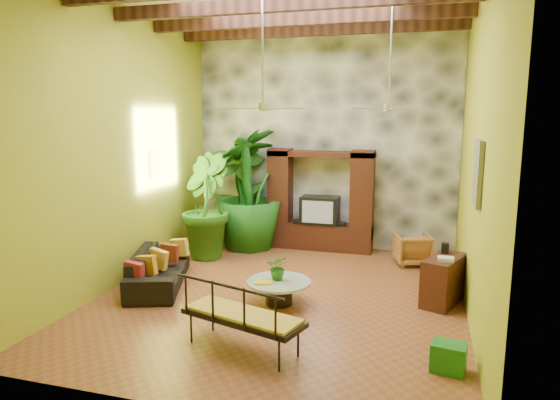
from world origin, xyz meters
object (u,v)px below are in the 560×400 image
(entertainment_center, at_px, (320,208))
(wicker_armchair, at_px, (413,249))
(tall_plant_a, at_px, (238,192))
(green_bin, at_px, (448,357))
(ceiling_fan_front, at_px, (263,94))
(ceiling_fan_back, at_px, (389,96))
(sofa, at_px, (159,269))
(tall_plant_b, at_px, (204,205))
(iron_bench, at_px, (241,314))
(coffee_table, at_px, (279,289))
(side_console, at_px, (444,280))
(tall_plant_c, at_px, (249,189))

(entertainment_center, height_order, wicker_armchair, entertainment_center)
(tall_plant_a, distance_m, green_bin, 6.86)
(entertainment_center, height_order, ceiling_fan_front, ceiling_fan_front)
(ceiling_fan_back, xyz_separation_m, sofa, (-3.90, -1.32, -3.09))
(ceiling_fan_back, distance_m, green_bin, 4.58)
(ceiling_fan_front, xyz_separation_m, sofa, (-2.10, 0.28, -3.09))
(ceiling_fan_front, bearing_deg, tall_plant_b, 133.04)
(tall_plant_a, height_order, green_bin, tall_plant_a)
(sofa, height_order, tall_plant_b, tall_plant_b)
(ceiling_fan_front, bearing_deg, iron_bench, -81.81)
(ceiling_fan_back, distance_m, coffee_table, 3.84)
(wicker_armchair, bearing_deg, ceiling_fan_front, 35.30)
(iron_bench, height_order, green_bin, iron_bench)
(tall_plant_a, distance_m, coffee_table, 4.13)
(side_console, bearing_deg, ceiling_fan_back, 165.38)
(sofa, bearing_deg, side_console, -103.13)
(entertainment_center, relative_size, ceiling_fan_back, 1.29)
(ceiling_fan_front, bearing_deg, green_bin, -27.30)
(entertainment_center, height_order, tall_plant_b, entertainment_center)
(tall_plant_b, bearing_deg, ceiling_fan_back, -9.36)
(entertainment_center, xyz_separation_m, wicker_armchair, (2.10, -0.63, -0.64))
(iron_bench, distance_m, side_console, 3.64)
(tall_plant_b, distance_m, iron_bench, 4.64)
(tall_plant_c, bearing_deg, tall_plant_b, -126.49)
(iron_bench, bearing_deg, side_console, 60.95)
(side_console, distance_m, green_bin, 2.31)
(side_console, bearing_deg, entertainment_center, 156.16)
(sofa, bearing_deg, tall_plant_a, -25.24)
(ceiling_fan_front, bearing_deg, side_console, 16.14)
(ceiling_fan_front, distance_m, tall_plant_c, 4.01)
(coffee_table, xyz_separation_m, side_console, (2.60, 0.80, 0.14))
(tall_plant_b, xyz_separation_m, iron_bench, (2.34, -3.96, -0.60))
(tall_plant_a, xyz_separation_m, tall_plant_b, (-0.32, -1.24, -0.12))
(sofa, height_order, coffee_table, sofa)
(tall_plant_c, distance_m, green_bin, 6.41)
(tall_plant_c, xyz_separation_m, side_console, (4.25, -2.35, -0.99))
(wicker_armchair, relative_size, green_bin, 1.74)
(entertainment_center, relative_size, coffee_table, 2.27)
(wicker_armchair, bearing_deg, tall_plant_c, -20.50)
(ceiling_fan_back, height_order, tall_plant_a, ceiling_fan_back)
(entertainment_center, xyz_separation_m, ceiling_fan_front, (-0.20, -3.54, 2.44))
(ceiling_fan_front, relative_size, tall_plant_c, 0.67)
(tall_plant_a, distance_m, side_console, 5.40)
(tall_plant_a, relative_size, tall_plant_c, 0.90)
(tall_plant_c, relative_size, iron_bench, 1.56)
(tall_plant_b, xyz_separation_m, tall_plant_c, (0.69, 0.93, 0.25))
(sofa, height_order, tall_plant_c, tall_plant_c)
(ceiling_fan_back, relative_size, tall_plant_a, 0.74)
(wicker_armchair, bearing_deg, green_bin, 80.77)
(tall_plant_b, bearing_deg, green_bin, -36.91)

